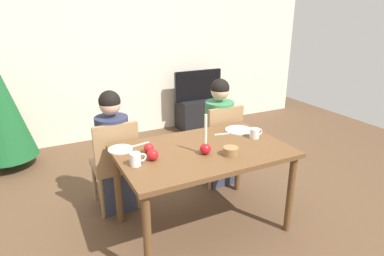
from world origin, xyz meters
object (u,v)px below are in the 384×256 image
at_px(dining_table, 203,158).
at_px(person_right_child, 219,134).
at_px(chair_left, 115,161).
at_px(plate_left, 120,149).
at_px(mug_left, 136,159).
at_px(candle_centerpiece, 205,146).
at_px(apple_by_left_plate, 153,155).
at_px(plate_right, 239,130).
at_px(bowl_walnuts, 231,151).
at_px(person_left_child, 114,154).
at_px(tv, 198,85).
at_px(chair_right, 220,140).
at_px(mug_right, 255,133).
at_px(tv_stand, 198,114).
at_px(apple_near_candle, 149,148).

height_order(dining_table, person_right_child, person_right_child).
relative_size(chair_left, plate_left, 4.47).
relative_size(plate_left, mug_left, 1.60).
distance_m(candle_centerpiece, plate_left, 0.70).
height_order(plate_left, apple_by_left_plate, apple_by_left_plate).
relative_size(plate_right, bowl_walnuts, 2.09).
bearing_deg(candle_centerpiece, chair_left, 128.69).
relative_size(person_left_child, plate_left, 5.82).
relative_size(tv, apple_by_left_plate, 8.81).
bearing_deg(person_right_child, plate_left, -163.02).
bearing_deg(person_left_child, apple_by_left_plate, -77.18).
height_order(dining_table, candle_centerpiece, candle_centerpiece).
xyz_separation_m(person_left_child, mug_left, (0.01, -0.68, 0.23)).
bearing_deg(plate_left, person_right_child, 16.98).
xyz_separation_m(chair_left, candle_centerpiece, (0.56, -0.70, 0.31)).
height_order(chair_right, mug_right, chair_right).
bearing_deg(bowl_walnuts, chair_left, 132.13).
relative_size(candle_centerpiece, plate_left, 1.65).
bearing_deg(tv, mug_left, -126.67).
distance_m(dining_table, chair_left, 0.86).
xyz_separation_m(tv_stand, mug_right, (-0.62, -2.29, 0.55)).
height_order(person_left_child, apple_near_candle, person_left_child).
bearing_deg(tv_stand, mug_left, -126.68).
relative_size(tv_stand, tv, 0.81).
bearing_deg(chair_right, chair_left, 180.00).
relative_size(candle_centerpiece, bowl_walnuts, 2.73).
relative_size(tv_stand, bowl_walnuts, 5.27).
relative_size(chair_right, person_right_child, 0.77).
bearing_deg(person_right_child, tv, 69.59).
xyz_separation_m(chair_right, person_left_child, (-1.14, 0.03, 0.06)).
height_order(chair_left, candle_centerpiece, candle_centerpiece).
bearing_deg(tv_stand, plate_right, -107.43).
relative_size(tv_stand, plate_right, 2.52).
relative_size(person_right_child, tv_stand, 1.83).
height_order(person_right_child, tv_stand, person_right_child).
bearing_deg(apple_near_candle, chair_left, 109.45).
bearing_deg(mug_right, bowl_walnuts, -151.33).
relative_size(person_left_child, apple_near_candle, 14.20).
xyz_separation_m(person_left_child, candle_centerpiece, (0.56, -0.74, 0.25)).
bearing_deg(person_left_child, mug_right, -28.98).
distance_m(chair_left, chair_right, 1.14).
distance_m(candle_centerpiece, bowl_walnuts, 0.20).
xyz_separation_m(person_left_child, apple_by_left_plate, (0.15, -0.66, 0.23)).
height_order(chair_right, mug_left, chair_right).
bearing_deg(candle_centerpiece, bowl_walnuts, -32.13).
height_order(tv_stand, mug_left, mug_left).
distance_m(dining_table, plate_left, 0.68).
height_order(tv, candle_centerpiece, candle_centerpiece).
height_order(tv_stand, mug_right, mug_right).
relative_size(chair_right, mug_right, 7.07).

